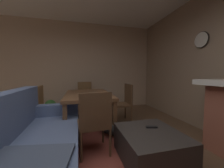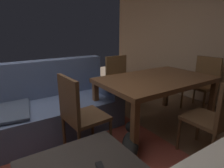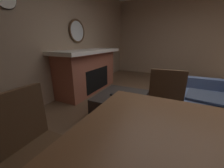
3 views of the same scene
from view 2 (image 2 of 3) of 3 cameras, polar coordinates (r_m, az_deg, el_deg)
The scene contains 11 objects.
floor at distance 2.50m, azimuth -26.91°, elevation -20.00°, with size 8.24×8.24×0.00m, color brown.
wall_right_window_side at distance 4.07m, azimuth 27.43°, elevation 14.99°, with size 0.12×5.62×2.87m, color #C4AA91.
area_rug at distance 2.33m, azimuth -16.13°, elevation -21.40°, with size 2.60×2.00×0.01m, color brown.
couch at distance 2.83m, azimuth -20.74°, elevation -7.15°, with size 2.15×0.91×0.96m.
dining_table at distance 2.77m, azimuth 13.04°, elevation 0.34°, with size 1.60×0.99×0.74m.
dining_chair_west at distance 2.16m, azimuth -9.97°, elevation -8.08°, with size 0.47×0.47×0.93m.
dining_chair_north at distance 3.45m, azimuth 2.28°, elevation 1.49°, with size 0.45×0.45×0.93m.
dining_chair_east at distance 3.74m, azimuth 25.67°, elevation 1.02°, with size 0.47×0.47×0.93m.
dining_chair_south at distance 2.33m, azimuth 28.77°, elevation -8.05°, with size 0.45×0.45×0.93m.
potted_plant at distance 4.05m, azimuth 10.68°, elevation -0.09°, with size 0.31×0.31×0.48m.
small_dog at distance 2.29m, azimuth 5.55°, elevation -16.83°, with size 0.45×0.48×0.27m.
Camera 2 is at (-0.08, -2.06, 1.41)m, focal length 30.59 mm.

